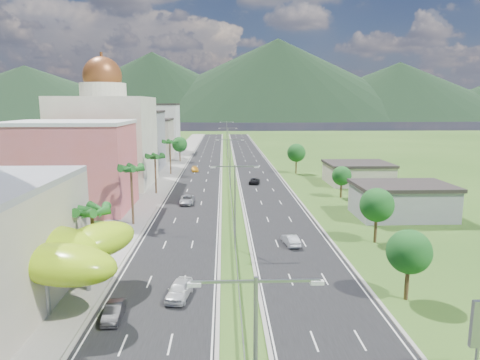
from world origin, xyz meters
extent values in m
plane|color=#2D5119|center=(0.00, 0.00, 0.00)|extent=(500.00, 500.00, 0.00)
cube|color=black|center=(-7.50, 90.00, 0.02)|extent=(11.00, 260.00, 0.04)
cube|color=black|center=(7.50, 90.00, 0.02)|extent=(11.00, 260.00, 0.04)
cube|color=gray|center=(-17.00, 90.00, 0.06)|extent=(7.00, 260.00, 0.12)
cube|color=gray|center=(0.00, 72.00, 0.62)|extent=(0.08, 216.00, 0.28)
cube|color=gray|center=(0.00, 174.00, 0.35)|extent=(0.10, 0.12, 0.70)
cube|color=gray|center=(-1.44, -25.00, 10.80)|extent=(2.88, 0.12, 0.12)
cube|color=gray|center=(1.44, -25.00, 10.80)|extent=(2.88, 0.12, 0.12)
cube|color=silver|center=(-2.72, -25.00, 10.70)|extent=(0.60, 0.25, 0.18)
cube|color=silver|center=(2.72, -25.00, 10.70)|extent=(0.60, 0.25, 0.18)
cylinder|color=gray|center=(0.00, 10.00, 5.50)|extent=(0.20, 0.20, 11.00)
cube|color=gray|center=(-1.44, 10.00, 10.80)|extent=(2.88, 0.12, 0.12)
cube|color=gray|center=(1.44, 10.00, 10.80)|extent=(2.88, 0.12, 0.12)
cube|color=silver|center=(-2.72, 10.00, 10.70)|extent=(0.60, 0.25, 0.18)
cube|color=silver|center=(2.72, 10.00, 10.70)|extent=(0.60, 0.25, 0.18)
cylinder|color=gray|center=(0.00, 50.00, 5.50)|extent=(0.20, 0.20, 11.00)
cube|color=gray|center=(-1.44, 50.00, 10.80)|extent=(2.88, 0.12, 0.12)
cube|color=gray|center=(1.44, 50.00, 10.80)|extent=(2.88, 0.12, 0.12)
cube|color=silver|center=(-2.72, 50.00, 10.70)|extent=(0.60, 0.25, 0.18)
cube|color=silver|center=(2.72, 50.00, 10.70)|extent=(0.60, 0.25, 0.18)
cylinder|color=gray|center=(0.00, 95.00, 5.50)|extent=(0.20, 0.20, 11.00)
cube|color=gray|center=(-1.44, 95.00, 10.80)|extent=(2.88, 0.12, 0.12)
cube|color=gray|center=(1.44, 95.00, 10.80)|extent=(2.88, 0.12, 0.12)
cube|color=silver|center=(-2.72, 95.00, 10.70)|extent=(0.60, 0.25, 0.18)
cube|color=silver|center=(2.72, 95.00, 10.70)|extent=(0.60, 0.25, 0.18)
cylinder|color=gray|center=(0.00, 140.00, 5.50)|extent=(0.20, 0.20, 11.00)
cube|color=gray|center=(-1.44, 140.00, 10.80)|extent=(2.88, 0.12, 0.12)
cube|color=gray|center=(1.44, 140.00, 10.80)|extent=(2.88, 0.12, 0.12)
cube|color=silver|center=(-2.72, 140.00, 10.70)|extent=(0.60, 0.25, 0.18)
cube|color=silver|center=(2.72, 140.00, 10.70)|extent=(0.60, 0.25, 0.18)
cylinder|color=gray|center=(-17.00, -7.00, 2.00)|extent=(0.50, 0.50, 4.00)
cylinder|color=gray|center=(-15.00, -2.00, 2.00)|extent=(0.50, 0.50, 4.00)
cube|color=#D55D57|center=(-28.00, 32.00, 7.50)|extent=(20.00, 15.00, 15.00)
cube|color=beige|center=(-28.00, 55.00, 10.00)|extent=(20.00, 20.00, 20.00)
cylinder|color=beige|center=(-28.00, 55.00, 21.50)|extent=(10.00, 10.00, 3.00)
sphere|color=brown|center=(-28.00, 55.00, 24.50)|extent=(8.40, 8.40, 8.40)
cube|color=gray|center=(-27.00, 80.00, 8.00)|extent=(16.00, 15.00, 16.00)
cube|color=#A89F8A|center=(-27.00, 102.00, 6.50)|extent=(16.00, 15.00, 13.00)
cube|color=silver|center=(-27.00, 125.00, 9.00)|extent=(16.00, 15.00, 18.00)
cube|color=gray|center=(28.00, 25.00, 2.50)|extent=(15.00, 10.00, 5.00)
cube|color=#A89F8A|center=(30.00, 55.00, 2.20)|extent=(14.00, 12.00, 4.40)
cylinder|color=#47301C|center=(-15.50, 2.00, 3.75)|extent=(0.36, 0.36, 7.50)
cylinder|color=#47301C|center=(-15.50, 22.00, 4.50)|extent=(0.36, 0.36, 9.00)
cylinder|color=#47301C|center=(-15.50, 45.00, 4.00)|extent=(0.36, 0.36, 8.00)
cylinder|color=#47301C|center=(-15.50, 70.00, 4.40)|extent=(0.36, 0.36, 8.80)
cylinder|color=#47301C|center=(-15.50, 95.00, 2.45)|extent=(0.40, 0.40, 4.90)
sphere|color=#1C591E|center=(-15.50, 95.00, 5.60)|extent=(4.90, 4.90, 4.90)
cylinder|color=#47301C|center=(16.00, -5.00, 2.10)|extent=(0.40, 0.40, 4.20)
sphere|color=#1C591E|center=(16.00, -5.00, 4.80)|extent=(4.20, 4.20, 4.20)
cylinder|color=#47301C|center=(19.00, 12.00, 2.27)|extent=(0.40, 0.40, 4.55)
sphere|color=#1C591E|center=(19.00, 12.00, 5.20)|extent=(4.55, 4.55, 4.55)
cylinder|color=#47301C|center=(22.00, 40.00, 1.92)|extent=(0.40, 0.40, 3.85)
sphere|color=#1C591E|center=(22.00, 40.00, 4.40)|extent=(3.85, 3.85, 3.85)
cylinder|color=#47301C|center=(18.00, 70.00, 2.45)|extent=(0.40, 0.40, 4.90)
sphere|color=#1C591E|center=(18.00, 70.00, 5.60)|extent=(4.90, 4.90, 4.90)
imported|color=silver|center=(-5.75, -3.86, 0.86)|extent=(2.72, 5.08, 1.64)
imported|color=black|center=(-11.04, -7.84, 0.71)|extent=(1.57, 4.13, 1.35)
imported|color=#93959A|center=(-8.34, 35.55, 0.80)|extent=(2.57, 5.50, 1.52)
imported|color=orange|center=(-9.38, 74.35, 0.68)|extent=(2.33, 4.58, 1.27)
imported|color=#A6A9AE|center=(7.41, 11.21, 0.75)|extent=(2.10, 4.49, 1.42)
imported|color=black|center=(5.77, 55.60, 0.70)|extent=(2.96, 5.07, 1.33)
imported|color=black|center=(-11.81, -6.68, 0.67)|extent=(0.79, 2.01, 1.26)
camera|label=1|loc=(-1.39, -42.73, 18.53)|focal=32.00mm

